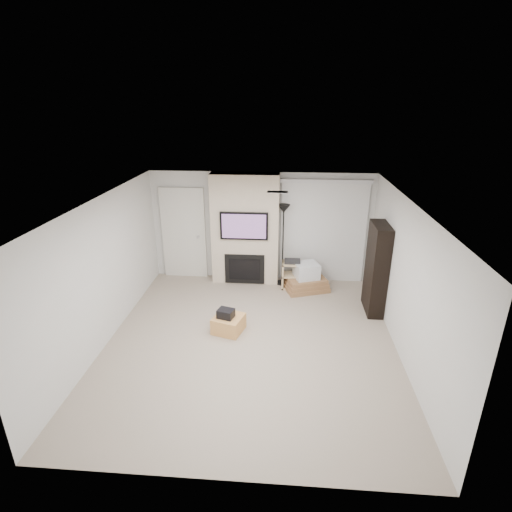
# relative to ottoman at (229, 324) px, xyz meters

# --- Properties ---
(floor) EXTENTS (5.00, 5.50, 0.00)m
(floor) POSITION_rel_ottoman_xyz_m (0.43, -0.32, -0.15)
(floor) COLOR #A39382
(floor) RESTS_ON ground
(ceiling) EXTENTS (5.00, 5.50, 0.00)m
(ceiling) POSITION_rel_ottoman_xyz_m (0.43, -0.32, 2.35)
(ceiling) COLOR white
(ceiling) RESTS_ON wall_back
(wall_back) EXTENTS (5.00, 0.00, 2.50)m
(wall_back) POSITION_rel_ottoman_xyz_m (0.43, 2.43, 1.10)
(wall_back) COLOR silver
(wall_back) RESTS_ON ground
(wall_front) EXTENTS (5.00, 0.00, 2.50)m
(wall_front) POSITION_rel_ottoman_xyz_m (0.43, -3.07, 1.10)
(wall_front) COLOR silver
(wall_front) RESTS_ON ground
(wall_left) EXTENTS (0.00, 5.50, 2.50)m
(wall_left) POSITION_rel_ottoman_xyz_m (-2.07, -0.32, 1.10)
(wall_left) COLOR silver
(wall_left) RESTS_ON ground
(wall_right) EXTENTS (0.00, 5.50, 2.50)m
(wall_right) POSITION_rel_ottoman_xyz_m (2.93, -0.32, 1.10)
(wall_right) COLOR silver
(wall_right) RESTS_ON ground
(hvac_vent) EXTENTS (0.35, 0.18, 0.01)m
(hvac_vent) POSITION_rel_ottoman_xyz_m (0.83, 0.48, 2.35)
(hvac_vent) COLOR silver
(hvac_vent) RESTS_ON ceiling
(ottoman) EXTENTS (0.62, 0.62, 0.30)m
(ottoman) POSITION_rel_ottoman_xyz_m (0.00, 0.00, 0.00)
(ottoman) COLOR tan
(ottoman) RESTS_ON floor
(black_bag) EXTENTS (0.33, 0.29, 0.16)m
(black_bag) POSITION_rel_ottoman_xyz_m (-0.04, -0.03, 0.23)
(black_bag) COLOR black
(black_bag) RESTS_ON ottoman
(fireplace_wall) EXTENTS (1.50, 0.47, 2.50)m
(fireplace_wall) POSITION_rel_ottoman_xyz_m (0.08, 2.22, 1.09)
(fireplace_wall) COLOR beige
(fireplace_wall) RESTS_ON floor
(entry_door) EXTENTS (1.02, 0.11, 2.14)m
(entry_door) POSITION_rel_ottoman_xyz_m (-1.37, 2.39, 0.90)
(entry_door) COLOR silver
(entry_door) RESTS_ON floor
(vertical_blinds) EXTENTS (1.98, 0.10, 2.37)m
(vertical_blinds) POSITION_rel_ottoman_xyz_m (1.83, 2.38, 1.12)
(vertical_blinds) COLOR silver
(vertical_blinds) RESTS_ON floor
(floor_lamp) EXTENTS (0.28, 0.28, 1.86)m
(floor_lamp) POSITION_rel_ottoman_xyz_m (0.94, 2.11, 1.32)
(floor_lamp) COLOR black
(floor_lamp) RESTS_ON floor
(av_stand) EXTENTS (0.45, 0.38, 0.66)m
(av_stand) POSITION_rel_ottoman_xyz_m (1.16, 1.94, 0.20)
(av_stand) COLOR #CDB083
(av_stand) RESTS_ON floor
(box_stack) EXTENTS (1.09, 0.96, 0.61)m
(box_stack) POSITION_rel_ottoman_xyz_m (1.47, 1.86, 0.08)
(box_stack) COLOR #986B44
(box_stack) RESTS_ON floor
(bookshelf) EXTENTS (0.30, 0.80, 1.80)m
(bookshelf) POSITION_rel_ottoman_xyz_m (2.77, 1.01, 0.75)
(bookshelf) COLOR black
(bookshelf) RESTS_ON floor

